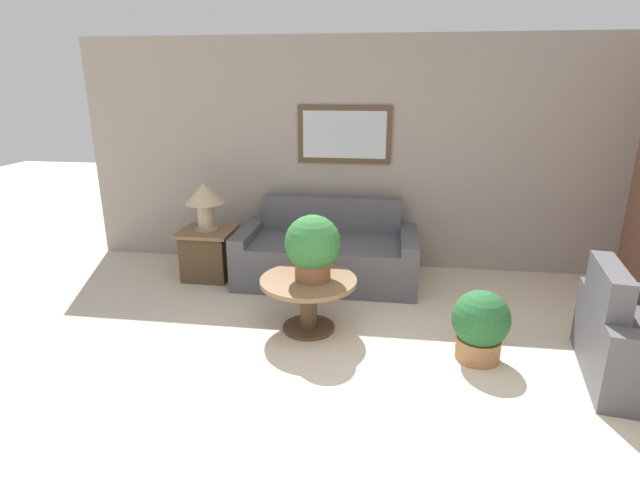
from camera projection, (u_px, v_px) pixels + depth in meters
ground_plane at (374, 448)px, 3.01m from camera, size 20.00×20.00×0.00m
wall_back at (388, 156)px, 5.65m from camera, size 7.17×0.09×2.60m
couch_main at (327, 255)px, 5.47m from camera, size 1.93×0.95×0.87m
coffee_table at (308, 293)px, 4.35m from camera, size 0.84×0.84×0.48m
side_table at (209, 253)px, 5.57m from camera, size 0.58×0.58×0.55m
table_lamp at (205, 198)px, 5.38m from camera, size 0.43×0.43×0.52m
potted_plant_on_table at (313, 246)px, 4.22m from camera, size 0.48×0.48×0.57m
potted_plant_floor at (480, 324)px, 3.89m from camera, size 0.45×0.45×0.58m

